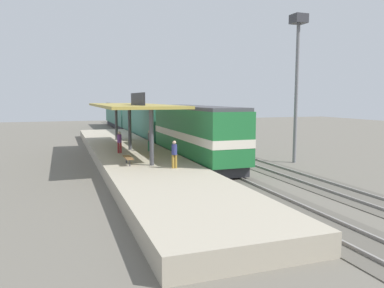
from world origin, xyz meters
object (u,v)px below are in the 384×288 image
object	(u,v)px
platform_bench	(128,158)
light_mast	(297,57)
person_walking	(150,140)
person_waiting	(119,141)
person_boarding	(174,153)
passenger_carriage_rear	(121,115)
passenger_carriage_front	(146,122)
locomotive	(195,134)

from	to	relation	value
platform_bench	light_mast	world-z (taller)	light_mast
platform_bench	person_walking	distance (m)	6.40
person_waiting	person_boarding	world-z (taller)	same
passenger_carriage_rear	light_mast	world-z (taller)	light_mast
platform_bench	passenger_carriage_front	xyz separation A→B (m)	(6.00, 21.78, 0.97)
person_boarding	passenger_carriage_rear	bearing A→B (deg)	85.51
passenger_carriage_rear	person_boarding	bearing A→B (deg)	-94.49
passenger_carriage_rear	platform_bench	bearing A→B (deg)	-98.02
passenger_carriage_front	passenger_carriage_rear	distance (m)	20.80
passenger_carriage_front	person_waiting	distance (m)	17.35
passenger_carriage_rear	person_boarding	distance (m)	44.96
locomotive	platform_bench	bearing A→B (deg)	-147.76
platform_bench	light_mast	size ratio (longest dim) A/B	0.15
person_waiting	person_walking	size ratio (longest dim) A/B	1.00
passenger_carriage_rear	light_mast	distance (m)	42.15
platform_bench	person_boarding	xyz separation A→B (m)	(2.48, -2.24, 0.51)
passenger_carriage_rear	person_walking	xyz separation A→B (m)	(-3.23, -36.84, -0.46)
platform_bench	light_mast	bearing A→B (deg)	6.67
person_waiting	passenger_carriage_front	bearing A→B (deg)	70.65
person_boarding	light_mast	bearing A→B (deg)	18.80
platform_bench	passenger_carriage_rear	distance (m)	43.02
light_mast	person_waiting	world-z (taller)	light_mast
locomotive	person_waiting	distance (m)	6.00
platform_bench	person_walking	bearing A→B (deg)	64.26
person_walking	platform_bench	bearing A→B (deg)	-115.74
person_waiting	platform_bench	bearing A→B (deg)	-92.70
passenger_carriage_rear	person_waiting	xyz separation A→B (m)	(-5.74, -37.16, -0.46)
passenger_carriage_front	passenger_carriage_rear	bearing A→B (deg)	90.00
passenger_carriage_rear	person_boarding	xyz separation A→B (m)	(-3.52, -44.82, -0.46)
platform_bench	light_mast	xyz separation A→B (m)	(13.80, 1.61, 7.05)
platform_bench	passenger_carriage_rear	size ratio (longest dim) A/B	0.09
platform_bench	person_walking	size ratio (longest dim) A/B	0.99
locomotive	passenger_carriage_rear	bearing A→B (deg)	90.00
platform_bench	person_walking	world-z (taller)	person_walking
platform_bench	person_waiting	size ratio (longest dim) A/B	0.99
locomotive	person_boarding	world-z (taller)	locomotive
passenger_carriage_front	passenger_carriage_rear	xyz separation A→B (m)	(0.00, 20.80, 0.00)
locomotive	passenger_carriage_rear	distance (m)	38.80
light_mast	person_boarding	bearing A→B (deg)	-161.20
platform_bench	person_waiting	xyz separation A→B (m)	(0.26, 5.42, 0.51)
light_mast	person_boarding	world-z (taller)	light_mast
person_waiting	person_walking	world-z (taller)	same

